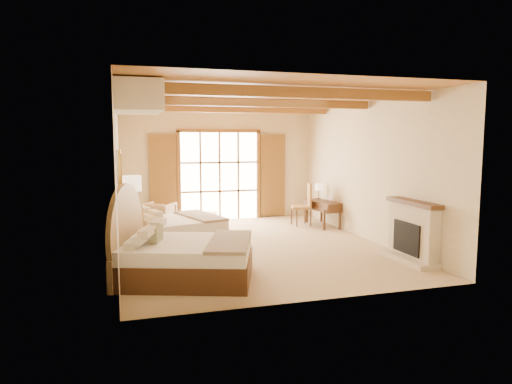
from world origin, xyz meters
name	(u,v)px	position (x,y,z in m)	size (l,w,h in m)	color
floor	(252,246)	(0.00, 0.00, 0.00)	(7.00, 7.00, 0.00)	tan
wall_back	(219,164)	(0.00, 3.50, 1.60)	(5.50, 5.50, 0.00)	beige
wall_left	(118,176)	(-2.75, 0.00, 1.60)	(7.00, 7.00, 0.00)	beige
wall_right	(367,170)	(2.75, 0.00, 1.60)	(7.00, 7.00, 0.00)	beige
ceiling	(252,97)	(0.00, 0.00, 3.20)	(7.00, 7.00, 0.00)	#B47B36
ceiling_beams	(252,102)	(0.00, 0.00, 3.08)	(5.39, 4.60, 0.18)	brown
french_doors	(220,176)	(0.00, 3.44, 1.25)	(3.95, 0.08, 2.60)	white
fireplace	(412,234)	(2.60, -2.00, 0.51)	(0.46, 1.40, 1.16)	#C3B799
painting	(120,170)	(-2.70, -0.75, 1.75)	(0.06, 0.95, 0.75)	#E7BE49
canopy_valance	(138,98)	(-2.40, -2.00, 2.95)	(0.70, 1.40, 0.45)	#F9E3C5
bed_near	(177,255)	(-1.85, -1.98, 0.42)	(2.59, 2.18, 1.40)	#4D2D1D
bed_far	(165,229)	(-1.82, 0.41, 0.40)	(2.43, 2.04, 1.32)	#4D2D1D
nightstand	(136,247)	(-2.47, -0.73, 0.31)	(0.51, 0.51, 0.61)	#4D2D1D
floor_lamp	(132,189)	(-2.50, -0.53, 1.39)	(0.35, 0.35, 1.63)	#392419
armchair	(159,215)	(-1.79, 2.64, 0.34)	(0.72, 0.74, 0.68)	#9E7953
ottoman	(207,220)	(-0.57, 2.38, 0.19)	(0.53, 0.53, 0.39)	tan
desk	(323,213)	(2.45, 1.72, 0.36)	(0.73, 1.31, 0.67)	#4D2D1D
desk_chair	(302,212)	(1.94, 1.93, 0.35)	(0.62, 0.61, 1.13)	#A07945
desk_lamp	(319,188)	(2.53, 2.17, 0.98)	(0.21, 0.21, 0.42)	#392419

